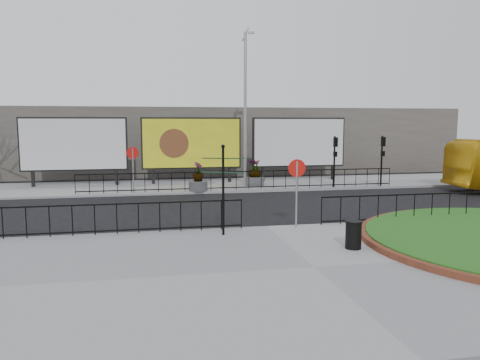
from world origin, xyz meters
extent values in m
plane|color=black|center=(0.00, 0.00, 0.00)|extent=(90.00, 90.00, 0.00)
cube|color=gray|center=(0.00, -5.00, 0.06)|extent=(30.00, 10.00, 0.12)
cube|color=gray|center=(0.00, 12.00, 0.06)|extent=(44.00, 6.00, 0.12)
cylinder|color=gray|center=(-5.00, 9.40, 1.32)|extent=(0.07, 0.07, 2.40)
cylinder|color=#B1100B|center=(-5.00, 9.40, 2.27)|extent=(0.64, 0.03, 0.64)
cylinder|color=white|center=(-5.00, 9.42, 2.27)|extent=(0.50, 0.03, 0.50)
cylinder|color=gray|center=(1.00, -0.40, 1.32)|extent=(0.07, 0.07, 2.40)
cylinder|color=#B1100B|center=(1.00, -0.40, 2.27)|extent=(0.64, 0.03, 0.64)
cylinder|color=white|center=(1.00, -0.38, 2.27)|extent=(0.50, 0.03, 0.50)
cube|color=black|center=(-10.90, 13.00, 0.62)|extent=(0.18, 0.18, 1.00)
cube|color=black|center=(-6.10, 13.00, 0.62)|extent=(0.18, 0.18, 1.00)
cube|color=black|center=(-8.50, 13.00, 2.62)|extent=(6.20, 0.25, 3.20)
cube|color=silver|center=(-8.50, 12.84, 2.62)|extent=(6.00, 0.06, 3.00)
cube|color=black|center=(-3.90, 13.00, 0.62)|extent=(0.18, 0.18, 1.00)
cube|color=black|center=(0.90, 13.00, 0.62)|extent=(0.18, 0.18, 1.00)
cube|color=black|center=(-1.50, 13.00, 2.62)|extent=(6.20, 0.25, 3.20)
cube|color=yellow|center=(-1.50, 12.84, 2.62)|extent=(6.00, 0.06, 3.00)
cube|color=black|center=(3.10, 13.00, 0.62)|extent=(0.18, 0.18, 1.00)
cube|color=black|center=(7.90, 13.00, 0.62)|extent=(0.18, 0.18, 1.00)
cube|color=black|center=(5.50, 13.00, 2.62)|extent=(6.20, 0.25, 3.20)
cube|color=silver|center=(5.50, 12.84, 2.62)|extent=(6.00, 0.06, 3.00)
cylinder|color=gray|center=(1.50, 11.00, 4.62)|extent=(0.18, 0.18, 9.00)
cylinder|color=gray|center=(1.50, 11.00, 8.97)|extent=(0.43, 0.10, 0.77)
cube|color=gray|center=(1.85, 11.00, 9.07)|extent=(0.35, 0.15, 0.12)
cylinder|color=black|center=(6.50, 9.40, 1.62)|extent=(0.10, 0.10, 3.00)
cube|color=black|center=(6.50, 9.28, 2.77)|extent=(0.22, 0.18, 0.55)
cube|color=black|center=(6.50, 9.28, 2.07)|extent=(0.20, 0.16, 0.30)
cylinder|color=black|center=(9.50, 9.40, 1.62)|extent=(0.10, 0.10, 3.00)
cube|color=black|center=(9.50, 9.28, 2.77)|extent=(0.22, 0.18, 0.55)
cube|color=black|center=(9.50, 9.28, 2.07)|extent=(0.20, 0.16, 0.30)
cube|color=#5F5853|center=(0.00, 22.00, 2.50)|extent=(40.00, 10.00, 5.00)
cylinder|color=black|center=(-1.76, -1.01, 1.59)|extent=(0.08, 0.08, 2.94)
sphere|color=black|center=(-1.76, -1.01, 3.10)|extent=(0.13, 0.13, 0.13)
cube|color=black|center=(-2.11, -0.89, 2.71)|extent=(0.69, 0.36, 0.03)
cube|color=black|center=(-1.40, -1.09, 2.71)|extent=(0.70, 0.26, 0.03)
cube|color=black|center=(-2.12, -0.92, 2.24)|extent=(0.70, 0.30, 0.03)
cube|color=black|center=(-1.42, -1.14, 2.24)|extent=(0.69, 0.36, 0.03)
cylinder|color=black|center=(1.78, -3.50, 0.52)|extent=(0.48, 0.48, 0.79)
cylinder|color=black|center=(1.78, -3.50, 0.94)|extent=(0.51, 0.51, 0.05)
cylinder|color=#4C4C4F|center=(-1.50, 9.40, 0.39)|extent=(1.04, 1.04, 0.54)
imported|color=#215216|center=(-1.50, 9.40, 1.20)|extent=(0.85, 0.85, 1.07)
cylinder|color=#4C4C4F|center=(2.00, 11.00, 0.38)|extent=(0.99, 0.99, 0.51)
imported|color=#215216|center=(2.00, 11.00, 1.16)|extent=(0.83, 0.83, 1.06)
cylinder|color=#4C4C4F|center=(2.20, 11.00, 0.36)|extent=(0.91, 0.91, 0.47)
imported|color=#215216|center=(2.20, 11.00, 1.14)|extent=(0.68, 0.68, 1.09)
camera|label=1|loc=(-4.21, -16.27, 3.87)|focal=35.00mm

